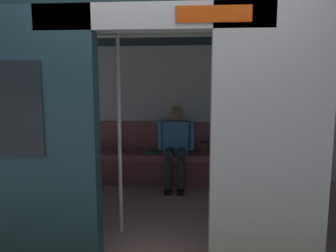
# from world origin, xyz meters

# --- Properties ---
(train_car) EXTENTS (6.40, 2.65, 2.25)m
(train_car) POSITION_xyz_m (0.06, -1.15, 1.48)
(train_car) COLOR #ADAFB5
(train_car) RESTS_ON ground_plane
(bench_seat) EXTENTS (2.96, 0.44, 0.48)m
(bench_seat) POSITION_xyz_m (0.00, -2.13, 0.37)
(bench_seat) COLOR #935156
(bench_seat) RESTS_ON ground_plane
(person_seated) EXTENTS (0.55, 0.67, 1.21)m
(person_seated) POSITION_xyz_m (-0.10, -2.08, 0.69)
(person_seated) COLOR #4C8CC6
(person_seated) RESTS_ON ground_plane
(handbag) EXTENTS (0.26, 0.15, 0.17)m
(handbag) POSITION_xyz_m (-0.59, -2.21, 0.56)
(handbag) COLOR brown
(handbag) RESTS_ON bench_seat
(book) EXTENTS (0.22, 0.26, 0.03)m
(book) POSITION_xyz_m (0.28, -2.19, 0.49)
(book) COLOR #33723F
(book) RESTS_ON bench_seat
(grab_pole_door) EXTENTS (0.04, 0.04, 2.11)m
(grab_pole_door) POSITION_xyz_m (0.40, -0.54, 1.06)
(grab_pole_door) COLOR silver
(grab_pole_door) RESTS_ON ground_plane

